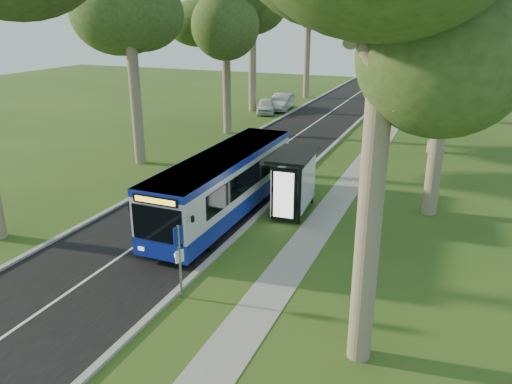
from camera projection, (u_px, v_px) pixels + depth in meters
ground at (237, 236)px, 21.69m from camera, size 120.00×120.00×0.00m
road at (252, 166)px, 31.64m from camera, size 7.00×100.00×0.02m
kerb_east at (305, 172)px, 30.37m from camera, size 0.25×100.00×0.12m
kerb_west at (203, 160)px, 32.88m from camera, size 0.25×100.00×0.12m
centre_line at (252, 166)px, 31.64m from camera, size 0.12×100.00×0.00m
footpath at (354, 178)px, 29.32m from camera, size 1.50×100.00×0.02m
bus at (225, 184)px, 23.42m from camera, size 2.43×11.45×3.03m
bus_stop_sign at (179, 254)px, 16.48m from camera, size 0.19×0.36×2.67m
bus_shelter at (293, 174)px, 23.30m from camera, size 2.08×3.53×2.93m
litter_bin at (307, 180)px, 27.50m from camera, size 0.55×0.55×0.96m
car_white at (266, 106)px, 48.38m from camera, size 2.97×4.47×1.42m
car_silver at (282, 102)px, 50.01m from camera, size 2.08×4.94×1.59m
tree_east_d at (472, 0)px, 41.51m from camera, size 5.20×5.20×13.75m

